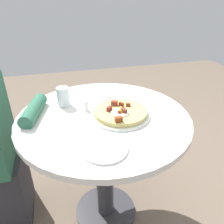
% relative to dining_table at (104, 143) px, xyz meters
% --- Properties ---
extents(ground_plane, '(6.00, 6.00, 0.00)m').
position_rel_dining_table_xyz_m(ground_plane, '(0.00, 0.00, -0.57)').
color(ground_plane, '#6B5B4C').
extents(dining_table, '(0.88, 0.88, 0.75)m').
position_rel_dining_table_xyz_m(dining_table, '(0.00, 0.00, 0.00)').
color(dining_table, silver).
rests_on(dining_table, ground_plane).
extents(pizza_plate, '(0.30, 0.30, 0.01)m').
position_rel_dining_table_xyz_m(pizza_plate, '(0.03, 0.08, 0.19)').
color(pizza_plate, silver).
rests_on(pizza_plate, dining_table).
extents(breakfast_pizza, '(0.27, 0.27, 0.05)m').
position_rel_dining_table_xyz_m(breakfast_pizza, '(0.03, 0.08, 0.20)').
color(breakfast_pizza, tan).
rests_on(breakfast_pizza, pizza_plate).
extents(bread_plate, '(0.19, 0.19, 0.01)m').
position_rel_dining_table_xyz_m(bread_plate, '(0.27, -0.06, 0.18)').
color(bread_plate, white).
rests_on(bread_plate, dining_table).
extents(napkin, '(0.21, 0.22, 0.00)m').
position_rel_dining_table_xyz_m(napkin, '(-0.23, 0.00, 0.18)').
color(napkin, white).
rests_on(napkin, dining_table).
extents(fork, '(0.11, 0.16, 0.00)m').
position_rel_dining_table_xyz_m(fork, '(-0.21, -0.01, 0.19)').
color(fork, silver).
rests_on(fork, napkin).
extents(knife, '(0.11, 0.16, 0.00)m').
position_rel_dining_table_xyz_m(knife, '(-0.24, 0.01, 0.19)').
color(knife, silver).
rests_on(knife, napkin).
extents(water_glass, '(0.07, 0.07, 0.11)m').
position_rel_dining_table_xyz_m(water_glass, '(-0.16, -0.19, 0.23)').
color(water_glass, silver).
rests_on(water_glass, dining_table).
extents(salt_shaker, '(0.03, 0.03, 0.05)m').
position_rel_dining_table_xyz_m(salt_shaker, '(-0.08, -0.08, 0.21)').
color(salt_shaker, white).
rests_on(salt_shaker, dining_table).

